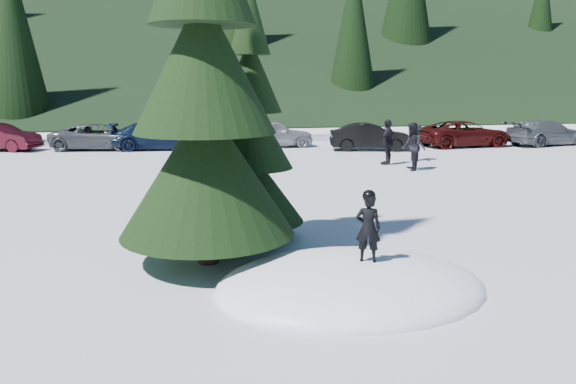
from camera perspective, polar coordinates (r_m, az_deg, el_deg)
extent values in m
plane|color=silver|center=(9.37, 6.36, -9.70)|extent=(200.00, 200.00, 0.00)
ellipsoid|color=white|center=(9.37, 6.36, -9.70)|extent=(4.48, 3.52, 0.96)
cylinder|color=#311C10|center=(10.49, -8.13, -3.45)|extent=(0.38, 0.38, 1.40)
cone|color=black|center=(10.27, -8.29, 2.46)|extent=(3.20, 3.20, 2.46)
cone|color=black|center=(10.16, -8.60, 12.88)|extent=(2.54, 2.54, 2.46)
cylinder|color=#311C10|center=(11.98, -3.67, -2.50)|extent=(0.26, 0.26, 1.00)
cone|color=black|center=(11.84, -3.71, 0.60)|extent=(2.20, 2.20, 1.52)
cone|color=black|center=(11.68, -3.79, 6.15)|extent=(1.75, 1.75, 1.52)
cone|color=black|center=(11.64, -3.86, 11.80)|extent=(1.29, 1.29, 1.52)
cone|color=black|center=(11.71, -3.94, 17.44)|extent=(0.84, 0.84, 1.52)
imported|color=black|center=(9.06, 8.14, -3.65)|extent=(0.47, 0.39, 1.10)
imported|color=black|center=(21.73, 12.44, 4.53)|extent=(0.86, 1.01, 1.81)
imported|color=black|center=(23.09, 10.09, 5.02)|extent=(1.05, 1.09, 1.83)
imported|color=black|center=(24.44, 12.86, 4.91)|extent=(0.89, 1.14, 1.55)
imported|color=#45484C|center=(29.30, -18.65, 5.33)|extent=(4.84, 2.79, 1.27)
imported|color=black|center=(28.55, -13.11, 5.55)|extent=(4.68, 2.13, 1.33)
imported|color=gray|center=(28.78, -1.54, 5.94)|extent=(4.25, 2.12, 1.39)
imported|color=black|center=(27.82, 8.40, 5.56)|extent=(4.19, 2.20, 1.31)
imported|color=#360A09|center=(30.56, 17.48, 5.68)|extent=(4.96, 2.63, 1.33)
imported|color=#4F5457|center=(32.72, 24.73, 5.50)|extent=(4.87, 2.82, 1.33)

